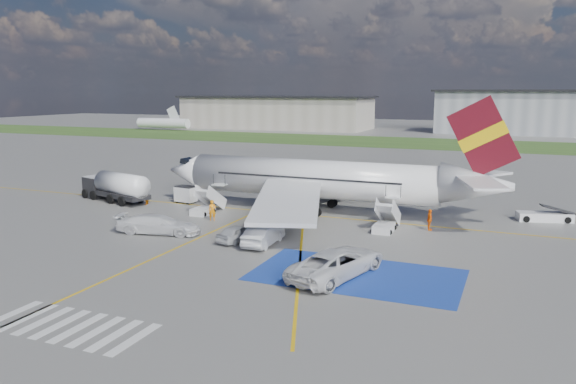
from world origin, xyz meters
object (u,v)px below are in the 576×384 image
(airliner, at_px, (325,180))
(car_silver_a, at_px, (238,233))
(van_white_b, at_px, (158,221))
(car_silver_b, at_px, (264,235))
(fuel_tanker, at_px, (116,189))
(gpu_cart, at_px, (186,195))
(van_white_a, at_px, (338,258))
(belt_loader, at_px, (545,217))

(airliner, bearing_deg, car_silver_a, -102.33)
(van_white_b, bearing_deg, car_silver_b, -99.89)
(airliner, bearing_deg, car_silver_b, -92.20)
(fuel_tanker, relative_size, gpu_cart, 4.10)
(van_white_b, bearing_deg, gpu_cart, 11.72)
(van_white_a, bearing_deg, fuel_tanker, -11.20)
(belt_loader, distance_m, van_white_a, 26.70)
(belt_loader, relative_size, van_white_b, 0.99)
(belt_loader, distance_m, van_white_b, 36.25)
(car_silver_b, relative_size, van_white_b, 0.92)
(car_silver_a, bearing_deg, van_white_a, 165.49)
(airliner, relative_size, van_white_a, 5.50)
(fuel_tanker, height_order, car_silver_a, fuel_tanker)
(car_silver_b, xyz_separation_m, van_white_b, (-10.03, -0.22, 0.25))
(airliner, distance_m, van_white_a, 20.16)
(fuel_tanker, xyz_separation_m, car_silver_b, (23.00, -9.98, -0.54))
(car_silver_a, xyz_separation_m, van_white_b, (-7.60, -0.33, 0.40))
(car_silver_b, xyz_separation_m, van_white_a, (7.87, -5.04, 0.40))
(car_silver_a, relative_size, van_white_a, 0.62)
(fuel_tanker, height_order, car_silver_b, fuel_tanker)
(gpu_cart, relative_size, car_silver_a, 0.59)
(airliner, bearing_deg, van_white_b, -127.33)
(airliner, height_order, van_white_a, airliner)
(fuel_tanker, distance_m, car_silver_a, 22.83)
(gpu_cart, height_order, car_silver_a, gpu_cart)
(van_white_a, bearing_deg, car_silver_b, -17.91)
(van_white_b, bearing_deg, fuel_tanker, 40.65)
(fuel_tanker, relative_size, car_silver_b, 1.93)
(car_silver_a, height_order, van_white_b, van_white_b)
(belt_loader, xyz_separation_m, car_silver_a, (-23.72, -17.91, 0.30))
(airliner, xyz_separation_m, car_silver_b, (-0.52, -13.61, -2.53))
(belt_loader, distance_m, car_silver_b, 27.90)
(belt_loader, xyz_separation_m, van_white_a, (-13.42, -23.06, 0.86))
(belt_loader, relative_size, car_silver_a, 1.34)
(car_silver_a, relative_size, car_silver_b, 0.79)
(fuel_tanker, distance_m, gpu_cart, 8.04)
(gpu_cart, distance_m, car_silver_b, 19.64)
(gpu_cart, bearing_deg, van_white_b, -59.27)
(fuel_tanker, bearing_deg, car_silver_a, -8.80)
(airliner, relative_size, gpu_cart, 15.05)
(fuel_tanker, xyz_separation_m, car_silver_a, (20.57, -9.87, -0.69))
(car_silver_b, bearing_deg, fuel_tanker, -25.67)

